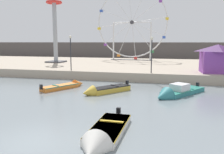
{
  "coord_description": "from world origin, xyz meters",
  "views": [
    {
      "loc": [
        6.02,
        -9.1,
        4.55
      ],
      "look_at": [
        0.72,
        11.94,
        1.29
      ],
      "focal_mm": 37.62,
      "sensor_mm": 36.0,
      "label": 1
    }
  ],
  "objects_px": {
    "motorboat_orange_hull": "(67,86)",
    "carnival_booth_purple_stall": "(217,58)",
    "motorboat_teal_painted": "(175,93)",
    "drop_tower_steel_tower": "(55,24)",
    "promenade_lamp_far": "(152,50)",
    "motorboat_mustard_yellow": "(104,90)",
    "motorboat_white_red_stripe": "(103,137)",
    "promenade_lamp_near": "(71,48)",
    "ferris_wheel_white_frame": "(132,23)"
  },
  "relations": [
    {
      "from": "motorboat_white_red_stripe",
      "to": "promenade_lamp_near",
      "type": "relative_size",
      "value": 1.25
    },
    {
      "from": "motorboat_mustard_yellow",
      "to": "motorboat_white_red_stripe",
      "type": "height_order",
      "value": "motorboat_white_red_stripe"
    },
    {
      "from": "drop_tower_steel_tower",
      "to": "promenade_lamp_far",
      "type": "bearing_deg",
      "value": -30.84
    },
    {
      "from": "motorboat_orange_hull",
      "to": "motorboat_teal_painted",
      "type": "distance_m",
      "value": 10.48
    },
    {
      "from": "ferris_wheel_white_frame",
      "to": "promenade_lamp_near",
      "type": "xyz_separation_m",
      "value": [
        -4.64,
        -18.07,
        -4.2
      ]
    },
    {
      "from": "motorboat_orange_hull",
      "to": "motorboat_white_red_stripe",
      "type": "relative_size",
      "value": 0.9
    },
    {
      "from": "promenade_lamp_far",
      "to": "motorboat_teal_painted",
      "type": "bearing_deg",
      "value": -67.85
    },
    {
      "from": "motorboat_orange_hull",
      "to": "motorboat_mustard_yellow",
      "type": "distance_m",
      "value": 4.41
    },
    {
      "from": "motorboat_teal_painted",
      "to": "carnival_booth_purple_stall",
      "type": "height_order",
      "value": "carnival_booth_purple_stall"
    },
    {
      "from": "motorboat_orange_hull",
      "to": "promenade_lamp_near",
      "type": "relative_size",
      "value": 1.12
    },
    {
      "from": "motorboat_white_red_stripe",
      "to": "promenade_lamp_near",
      "type": "xyz_separation_m",
      "value": [
        -9.16,
        17.17,
        3.61
      ]
    },
    {
      "from": "ferris_wheel_white_frame",
      "to": "promenade_lamp_far",
      "type": "bearing_deg",
      "value": -73.95
    },
    {
      "from": "motorboat_white_red_stripe",
      "to": "ferris_wheel_white_frame",
      "type": "relative_size",
      "value": 0.38
    },
    {
      "from": "motorboat_orange_hull",
      "to": "ferris_wheel_white_frame",
      "type": "xyz_separation_m",
      "value": [
        2.52,
        24.01,
        7.78
      ]
    },
    {
      "from": "ferris_wheel_white_frame",
      "to": "promenade_lamp_near",
      "type": "distance_m",
      "value": 19.12
    },
    {
      "from": "motorboat_orange_hull",
      "to": "promenade_lamp_far",
      "type": "relative_size",
      "value": 1.18
    },
    {
      "from": "motorboat_teal_painted",
      "to": "promenade_lamp_near",
      "type": "relative_size",
      "value": 1.37
    },
    {
      "from": "carnival_booth_purple_stall",
      "to": "motorboat_teal_painted",
      "type": "bearing_deg",
      "value": -122.69
    },
    {
      "from": "drop_tower_steel_tower",
      "to": "motorboat_mustard_yellow",
      "type": "bearing_deg",
      "value": -51.61
    },
    {
      "from": "motorboat_teal_painted",
      "to": "motorboat_orange_hull",
      "type": "bearing_deg",
      "value": -60.8
    },
    {
      "from": "motorboat_mustard_yellow",
      "to": "motorboat_white_red_stripe",
      "type": "xyz_separation_m",
      "value": [
        2.83,
        -9.91,
        -0.08
      ]
    },
    {
      "from": "motorboat_mustard_yellow",
      "to": "motorboat_white_red_stripe",
      "type": "bearing_deg",
      "value": 53.45
    },
    {
      "from": "drop_tower_steel_tower",
      "to": "promenade_lamp_far",
      "type": "height_order",
      "value": "drop_tower_steel_tower"
    },
    {
      "from": "drop_tower_steel_tower",
      "to": "motorboat_teal_painted",
      "type": "bearing_deg",
      "value": -40.08
    },
    {
      "from": "motorboat_orange_hull",
      "to": "promenade_lamp_far",
      "type": "bearing_deg",
      "value": -27.76
    },
    {
      "from": "motorboat_teal_painted",
      "to": "ferris_wheel_white_frame",
      "type": "height_order",
      "value": "ferris_wheel_white_frame"
    },
    {
      "from": "motorboat_orange_hull",
      "to": "ferris_wheel_white_frame",
      "type": "relative_size",
      "value": 0.35
    },
    {
      "from": "motorboat_mustard_yellow",
      "to": "promenade_lamp_near",
      "type": "bearing_deg",
      "value": -101.36
    },
    {
      "from": "motorboat_orange_hull",
      "to": "promenade_lamp_far",
      "type": "height_order",
      "value": "promenade_lamp_far"
    },
    {
      "from": "ferris_wheel_white_frame",
      "to": "carnival_booth_purple_stall",
      "type": "distance_m",
      "value": 21.32
    },
    {
      "from": "motorboat_orange_hull",
      "to": "motorboat_mustard_yellow",
      "type": "xyz_separation_m",
      "value": [
        4.21,
        -1.31,
        0.05
      ]
    },
    {
      "from": "motorboat_orange_hull",
      "to": "carnival_booth_purple_stall",
      "type": "relative_size",
      "value": 1.21
    },
    {
      "from": "promenade_lamp_far",
      "to": "ferris_wheel_white_frame",
      "type": "bearing_deg",
      "value": 106.05
    },
    {
      "from": "motorboat_orange_hull",
      "to": "promenade_lamp_near",
      "type": "xyz_separation_m",
      "value": [
        -2.12,
        5.94,
        3.58
      ]
    },
    {
      "from": "motorboat_teal_painted",
      "to": "motorboat_white_red_stripe",
      "type": "xyz_separation_m",
      "value": [
        -3.4,
        -10.32,
        -0.08
      ]
    },
    {
      "from": "promenade_lamp_near",
      "to": "ferris_wheel_white_frame",
      "type": "bearing_deg",
      "value": 75.6
    },
    {
      "from": "motorboat_orange_hull",
      "to": "carnival_booth_purple_stall",
      "type": "bearing_deg",
      "value": -35.69
    },
    {
      "from": "motorboat_orange_hull",
      "to": "motorboat_mustard_yellow",
      "type": "relative_size",
      "value": 1.04
    },
    {
      "from": "motorboat_white_red_stripe",
      "to": "drop_tower_steel_tower",
      "type": "bearing_deg",
      "value": -148.34
    },
    {
      "from": "motorboat_orange_hull",
      "to": "drop_tower_steel_tower",
      "type": "height_order",
      "value": "drop_tower_steel_tower"
    },
    {
      "from": "promenade_lamp_near",
      "to": "motorboat_mustard_yellow",
      "type": "bearing_deg",
      "value": -48.88
    },
    {
      "from": "ferris_wheel_white_frame",
      "to": "promenade_lamp_far",
      "type": "relative_size",
      "value": 3.42
    },
    {
      "from": "promenade_lamp_far",
      "to": "motorboat_orange_hull",
      "type": "bearing_deg",
      "value": -145.27
    },
    {
      "from": "motorboat_teal_painted",
      "to": "drop_tower_steel_tower",
      "type": "bearing_deg",
      "value": -95.94
    },
    {
      "from": "motorboat_white_red_stripe",
      "to": "promenade_lamp_near",
      "type": "bearing_deg",
      "value": -151.43
    },
    {
      "from": "motorboat_white_red_stripe",
      "to": "drop_tower_steel_tower",
      "type": "distance_m",
      "value": 32.25
    },
    {
      "from": "carnival_booth_purple_stall",
      "to": "ferris_wheel_white_frame",
      "type": "bearing_deg",
      "value": 123.32
    },
    {
      "from": "motorboat_white_red_stripe",
      "to": "promenade_lamp_far",
      "type": "relative_size",
      "value": 1.31
    },
    {
      "from": "drop_tower_steel_tower",
      "to": "carnival_booth_purple_stall",
      "type": "height_order",
      "value": "drop_tower_steel_tower"
    },
    {
      "from": "motorboat_teal_painted",
      "to": "promenade_lamp_near",
      "type": "bearing_deg",
      "value": -84.45
    }
  ]
}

